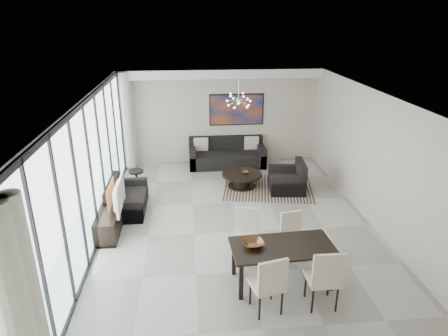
{
  "coord_description": "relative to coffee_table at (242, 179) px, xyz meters",
  "views": [
    {
      "loc": [
        -1.01,
        -7.49,
        4.43
      ],
      "look_at": [
        -0.25,
        0.62,
        1.25
      ],
      "focal_mm": 32.0,
      "sensor_mm": 36.0,
      "label": 1
    }
  ],
  "objects": [
    {
      "name": "room_shell",
      "position": [
        0.06,
        -2.39,
        1.24
      ],
      "size": [
        6.0,
        9.0,
        2.9
      ],
      "color": "#A8A39B",
      "rests_on": "ground"
    },
    {
      "name": "window_wall",
      "position": [
        -3.26,
        -2.39,
        1.25
      ],
      "size": [
        0.37,
        8.95,
        2.9
      ],
      "color": "silver",
      "rests_on": "floor"
    },
    {
      "name": "soffit",
      "position": [
        -0.4,
        1.91,
        2.56
      ],
      "size": [
        5.98,
        0.4,
        0.26
      ],
      "primitive_type": "cube",
      "color": "white",
      "rests_on": "room_shell"
    },
    {
      "name": "painting",
      "position": [
        0.1,
        2.08,
        1.44
      ],
      "size": [
        1.68,
        0.04,
        0.98
      ],
      "primitive_type": "cube",
      "color": "#A84517",
      "rests_on": "room_shell"
    },
    {
      "name": "chandelier",
      "position": [
        -0.1,
        0.11,
        2.14
      ],
      "size": [
        0.66,
        0.66,
        0.71
      ],
      "color": "silver",
      "rests_on": "room_shell"
    },
    {
      "name": "rug",
      "position": [
        0.7,
        -0.18,
        -0.21
      ],
      "size": [
        2.62,
        2.19,
        0.01
      ],
      "primitive_type": "cube",
      "rotation": [
        0.0,
        0.0,
        -0.18
      ],
      "color": "black",
      "rests_on": "floor"
    },
    {
      "name": "coffee_table",
      "position": [
        0.0,
        0.0,
        0.0
      ],
      "size": [
        1.08,
        1.08,
        0.38
      ],
      "color": "black",
      "rests_on": "floor"
    },
    {
      "name": "bowl_coffee",
      "position": [
        0.07,
        -0.02,
        0.2
      ],
      "size": [
        0.24,
        0.24,
        0.06
      ],
      "primitive_type": "imported",
      "rotation": [
        0.0,
        0.0,
        0.17
      ],
      "color": "brown",
      "rests_on": "coffee_table"
    },
    {
      "name": "sofa_main",
      "position": [
        -0.24,
        1.68,
        0.07
      ],
      "size": [
        2.31,
        0.95,
        0.84
      ],
      "color": "black",
      "rests_on": "floor"
    },
    {
      "name": "loveseat",
      "position": [
        -2.94,
        -1.12,
        0.04
      ],
      "size": [
        0.83,
        1.48,
        0.74
      ],
      "color": "black",
      "rests_on": "floor"
    },
    {
      "name": "armchair",
      "position": [
        1.19,
        -0.37,
        0.06
      ],
      "size": [
        0.99,
        1.04,
        0.8
      ],
      "color": "black",
      "rests_on": "floor"
    },
    {
      "name": "side_table",
      "position": [
        -2.81,
        0.02,
        0.16
      ],
      "size": [
        0.4,
        0.4,
        0.55
      ],
      "color": "black",
      "rests_on": "floor"
    },
    {
      "name": "tv_console",
      "position": [
        -3.16,
        -2.0,
        0.04
      ],
      "size": [
        0.46,
        1.62,
        0.51
      ],
      "primitive_type": "cube",
      "color": "black",
      "rests_on": "floor"
    },
    {
      "name": "television",
      "position": [
        -3.0,
        -2.05,
        0.59
      ],
      "size": [
        0.16,
        1.06,
        0.61
      ],
      "primitive_type": "imported",
      "rotation": [
        0.0,
        0.0,
        1.59
      ],
      "color": "gray",
      "rests_on": "tv_console"
    },
    {
      "name": "dining_table",
      "position": [
        0.13,
        -4.17,
        0.43
      ],
      "size": [
        1.8,
        0.98,
        0.73
      ],
      "color": "black",
      "rests_on": "floor"
    },
    {
      "name": "dining_chair_sw",
      "position": [
        -0.25,
        -4.94,
        0.39
      ],
      "size": [
        0.58,
        0.58,
        1.04
      ],
      "color": "beige",
      "rests_on": "floor"
    },
    {
      "name": "dining_chair_se",
      "position": [
        0.63,
        -4.9,
        0.41
      ],
      "size": [
        0.5,
        0.5,
        1.09
      ],
      "color": "beige",
      "rests_on": "floor"
    },
    {
      "name": "dining_chair_nw",
      "position": [
        -0.37,
        -3.3,
        0.35
      ],
      "size": [
        0.55,
        0.55,
        0.99
      ],
      "color": "beige",
      "rests_on": "floor"
    },
    {
      "name": "dining_chair_ne",
      "position": [
        0.51,
        -3.4,
        0.31
      ],
      "size": [
        0.49,
        0.49,
        0.92
      ],
      "color": "beige",
      "rests_on": "floor"
    },
    {
      "name": "bowl_dining",
      "position": [
        -0.37,
        -4.12,
        0.56
      ],
      "size": [
        0.4,
        0.4,
        0.09
      ],
      "primitive_type": "imported",
      "rotation": [
        0.0,
        0.0,
        0.13
      ],
      "color": "brown",
      "rests_on": "dining_table"
    }
  ]
}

